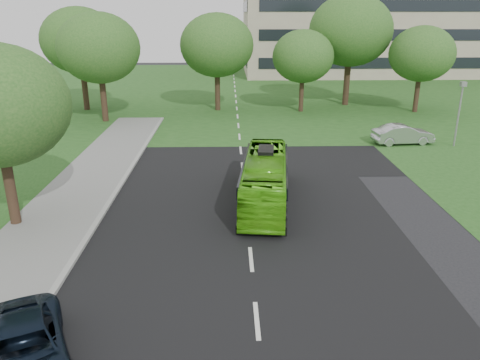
{
  "coord_description": "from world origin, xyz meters",
  "views": [
    {
      "loc": [
        -0.85,
        -18.65,
        9.31
      ],
      "look_at": [
        -0.32,
        3.07,
        1.6
      ],
      "focal_mm": 35.0,
      "sensor_mm": 36.0,
      "label": 1
    }
  ],
  "objects_px": {
    "tree_park_f": "(80,41)",
    "tree_park_d": "(351,31)",
    "bus": "(265,179)",
    "tree_park_e": "(422,54)",
    "camera_pole": "(460,105)",
    "tree_park_c": "(303,56)",
    "suv": "(24,349)",
    "sedan": "(403,134)",
    "tree_park_b": "(217,45)",
    "tree_park_a": "(99,48)"
  },
  "relations": [
    {
      "from": "tree_park_f",
      "to": "tree_park_d",
      "type": "bearing_deg",
      "value": 4.41
    },
    {
      "from": "tree_park_f",
      "to": "bus",
      "type": "distance_m",
      "value": 31.12
    },
    {
      "from": "tree_park_e",
      "to": "camera_pole",
      "type": "xyz_separation_m",
      "value": [
        -1.99,
        -13.02,
        -2.61
      ]
    },
    {
      "from": "tree_park_d",
      "to": "tree_park_c",
      "type": "bearing_deg",
      "value": -146.28
    },
    {
      "from": "suv",
      "to": "camera_pole",
      "type": "xyz_separation_m",
      "value": [
        22.5,
        22.81,
        2.41
      ]
    },
    {
      "from": "bus",
      "to": "camera_pole",
      "type": "distance_m",
      "value": 18.51
    },
    {
      "from": "tree_park_f",
      "to": "sedan",
      "type": "bearing_deg",
      "value": -27.17
    },
    {
      "from": "tree_park_b",
      "to": "sedan",
      "type": "xyz_separation_m",
      "value": [
        14.31,
        -13.71,
        -5.69
      ]
    },
    {
      "from": "camera_pole",
      "to": "tree_park_b",
      "type": "bearing_deg",
      "value": 130.61
    },
    {
      "from": "tree_park_d",
      "to": "tree_park_f",
      "type": "xyz_separation_m",
      "value": [
        -27.42,
        -2.11,
        -0.85
      ]
    },
    {
      "from": "tree_park_a",
      "to": "tree_park_b",
      "type": "height_order",
      "value": "tree_park_a"
    },
    {
      "from": "tree_park_d",
      "to": "tree_park_e",
      "type": "height_order",
      "value": "tree_park_d"
    },
    {
      "from": "tree_park_d",
      "to": "tree_park_f",
      "type": "distance_m",
      "value": 27.51
    },
    {
      "from": "tree_park_f",
      "to": "sedan",
      "type": "relative_size",
      "value": 2.24
    },
    {
      "from": "camera_pole",
      "to": "tree_park_c",
      "type": "bearing_deg",
      "value": 114.49
    },
    {
      "from": "tree_park_e",
      "to": "bus",
      "type": "height_order",
      "value": "tree_park_e"
    },
    {
      "from": "tree_park_d",
      "to": "suv",
      "type": "bearing_deg",
      "value": -114.69
    },
    {
      "from": "tree_park_e",
      "to": "sedan",
      "type": "bearing_deg",
      "value": -114.73
    },
    {
      "from": "tree_park_d",
      "to": "tree_park_b",
      "type": "bearing_deg",
      "value": -168.94
    },
    {
      "from": "tree_park_b",
      "to": "tree_park_c",
      "type": "relative_size",
      "value": 1.19
    },
    {
      "from": "tree_park_e",
      "to": "tree_park_a",
      "type": "bearing_deg",
      "value": -173.2
    },
    {
      "from": "tree_park_b",
      "to": "sedan",
      "type": "distance_m",
      "value": 20.62
    },
    {
      "from": "tree_park_d",
      "to": "camera_pole",
      "type": "relative_size",
      "value": 2.39
    },
    {
      "from": "camera_pole",
      "to": "tree_park_d",
      "type": "bearing_deg",
      "value": 92.92
    },
    {
      "from": "suv",
      "to": "tree_park_a",
      "type": "bearing_deg",
      "value": 75.42
    },
    {
      "from": "bus",
      "to": "tree_park_b",
      "type": "bearing_deg",
      "value": 103.11
    },
    {
      "from": "tree_park_b",
      "to": "sedan",
      "type": "relative_size",
      "value": 2.12
    },
    {
      "from": "tree_park_a",
      "to": "tree_park_f",
      "type": "relative_size",
      "value": 0.95
    },
    {
      "from": "tree_park_a",
      "to": "tree_park_f",
      "type": "distance_m",
      "value": 6.54
    },
    {
      "from": "tree_park_f",
      "to": "suv",
      "type": "relative_size",
      "value": 2.11
    },
    {
      "from": "sedan",
      "to": "camera_pole",
      "type": "distance_m",
      "value": 4.41
    },
    {
      "from": "tree_park_c",
      "to": "tree_park_d",
      "type": "xyz_separation_m",
      "value": [
        5.4,
        3.6,
        2.3
      ]
    },
    {
      "from": "tree_park_c",
      "to": "tree_park_e",
      "type": "distance_m",
      "value": 11.53
    },
    {
      "from": "tree_park_c",
      "to": "bus",
      "type": "relative_size",
      "value": 0.89
    },
    {
      "from": "sedan",
      "to": "tree_park_a",
      "type": "bearing_deg",
      "value": 64.41
    },
    {
      "from": "suv",
      "to": "tree_park_b",
      "type": "bearing_deg",
      "value": 58.41
    },
    {
      "from": "tree_park_b",
      "to": "tree_park_e",
      "type": "relative_size",
      "value": 1.14
    },
    {
      "from": "tree_park_d",
      "to": "camera_pole",
      "type": "xyz_separation_m",
      "value": [
        4.12,
        -17.17,
        -4.65
      ]
    },
    {
      "from": "sedan",
      "to": "suv",
      "type": "xyz_separation_m",
      "value": [
        -18.84,
        -23.56,
        -0.08
      ]
    },
    {
      "from": "suv",
      "to": "tree_park_e",
      "type": "bearing_deg",
      "value": 30.98
    },
    {
      "from": "tree_park_b",
      "to": "tree_park_e",
      "type": "xyz_separation_m",
      "value": [
        19.96,
        -1.44,
        -0.75
      ]
    },
    {
      "from": "tree_park_b",
      "to": "tree_park_d",
      "type": "relative_size",
      "value": 0.84
    },
    {
      "from": "tree_park_d",
      "to": "sedan",
      "type": "distance_m",
      "value": 17.85
    },
    {
      "from": "tree_park_f",
      "to": "suv",
      "type": "distance_m",
      "value": 39.42
    },
    {
      "from": "tree_park_c",
      "to": "tree_park_b",
      "type": "bearing_deg",
      "value": 173.95
    },
    {
      "from": "tree_park_c",
      "to": "tree_park_e",
      "type": "relative_size",
      "value": 0.96
    },
    {
      "from": "tree_park_f",
      "to": "sedan",
      "type": "height_order",
      "value": "tree_park_f"
    },
    {
      "from": "tree_park_a",
      "to": "tree_park_c",
      "type": "xyz_separation_m",
      "value": [
        18.72,
        4.15,
        -1.09
      ]
    },
    {
      "from": "tree_park_f",
      "to": "tree_park_c",
      "type": "bearing_deg",
      "value": -3.88
    },
    {
      "from": "tree_park_e",
      "to": "bus",
      "type": "distance_m",
      "value": 29.51
    }
  ]
}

